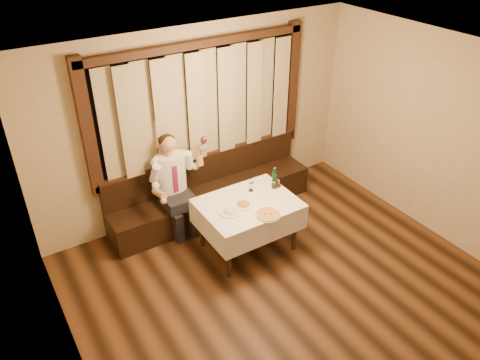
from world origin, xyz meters
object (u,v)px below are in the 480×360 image
dining_table (248,209)px  pasta_red (243,203)px  cruet_caddy (276,185)px  seated_man (174,178)px  pizza (268,215)px  green_bottle (274,178)px  pasta_cream (230,210)px  banquette (211,194)px

dining_table → pasta_red: size_ratio=4.74×
cruet_caddy → seated_man: seated_man is taller
pizza → green_bottle: 0.72m
pizza → cruet_caddy: bearing=45.5°
dining_table → pasta_cream: (-0.31, -0.07, 0.15)m
banquette → green_bottle: bearing=-58.6°
banquette → pasta_cream: banquette is taller
pasta_red → green_bottle: size_ratio=0.93×
pasta_cream → pizza: bearing=-40.6°
pizza → pasta_red: bearing=111.9°
dining_table → pizza: bearing=-82.1°
dining_table → seated_man: (-0.62, 0.93, 0.20)m
pasta_red → pasta_cream: pasta_cream is taller
pizza → pasta_cream: bearing=139.4°
dining_table → cruet_caddy: (0.53, 0.10, 0.15)m
banquette → cruet_caddy: bearing=-60.0°
seated_man → green_bottle: bearing=-34.0°
cruet_caddy → green_bottle: bearing=91.4°
pasta_red → cruet_caddy: (0.62, 0.13, 0.01)m
dining_table → green_bottle: green_bottle is taller
pasta_red → cruet_caddy: bearing=11.6°
dining_table → pasta_cream: 0.35m
banquette → seated_man: size_ratio=2.17×
green_bottle → banquette: bearing=121.4°
banquette → dining_table: size_ratio=2.52×
banquette → pasta_red: (-0.09, -1.05, 0.48)m
pizza → dining_table: bearing=97.9°
dining_table → pasta_red: 0.17m
dining_table → pasta_cream: pasta_cream is taller
pizza → seated_man: bearing=117.3°
pizza → seated_man: size_ratio=0.22×
pasta_cream → dining_table: bearing=11.8°
pasta_red → seated_man: seated_man is taller
banquette → dining_table: banquette is taller
seated_man → pizza: bearing=-62.7°
cruet_caddy → pizza: bearing=-133.1°
green_bottle → cruet_caddy: green_bottle is taller
banquette → green_bottle: size_ratio=11.10×
pasta_cream → pasta_red: bearing=10.8°
green_bottle → cruet_caddy: (0.00, -0.05, -0.08)m
cruet_caddy → seated_man: bearing=145.8°
pasta_red → green_bottle: green_bottle is taller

